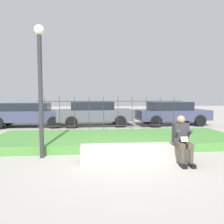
{
  "coord_description": "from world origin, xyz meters",
  "views": [
    {
      "loc": [
        -0.82,
        -5.68,
        1.74
      ],
      "look_at": [
        0.0,
        3.86,
        1.02
      ],
      "focal_mm": 35.0,
      "sensor_mm": 36.0,
      "label": 1
    }
  ],
  "objects_px": {
    "person_seated_reader": "(182,138)",
    "street_lamp": "(40,76)",
    "car_parked_right": "(171,113)",
    "car_parked_left": "(29,114)",
    "stone_bench": "(135,154)",
    "car_parked_center": "(95,113)"
  },
  "relations": [
    {
      "from": "person_seated_reader",
      "to": "street_lamp",
      "type": "height_order",
      "value": "street_lamp"
    },
    {
      "from": "person_seated_reader",
      "to": "car_parked_right",
      "type": "bearing_deg",
      "value": 71.88
    },
    {
      "from": "car_parked_left",
      "to": "car_parked_right",
      "type": "xyz_separation_m",
      "value": [
        8.21,
        0.05,
        0.01
      ]
    },
    {
      "from": "stone_bench",
      "to": "person_seated_reader",
      "type": "bearing_deg",
      "value": -14.47
    },
    {
      "from": "person_seated_reader",
      "to": "car_parked_right",
      "type": "xyz_separation_m",
      "value": [
        2.34,
        7.17,
        0.08
      ]
    },
    {
      "from": "car_parked_center",
      "to": "street_lamp",
      "type": "distance_m",
      "value": 6.76
    },
    {
      "from": "stone_bench",
      "to": "car_parked_right",
      "type": "distance_m",
      "value": 7.73
    },
    {
      "from": "car_parked_left",
      "to": "car_parked_center",
      "type": "bearing_deg",
      "value": -0.46
    },
    {
      "from": "car_parked_left",
      "to": "street_lamp",
      "type": "bearing_deg",
      "value": -73.13
    },
    {
      "from": "car_parked_center",
      "to": "car_parked_right",
      "type": "height_order",
      "value": "car_parked_center"
    },
    {
      "from": "person_seated_reader",
      "to": "car_parked_right",
      "type": "relative_size",
      "value": 0.29
    },
    {
      "from": "car_parked_center",
      "to": "person_seated_reader",
      "type": "bearing_deg",
      "value": -76.19
    },
    {
      "from": "car_parked_center",
      "to": "car_parked_left",
      "type": "bearing_deg",
      "value": 178.24
    },
    {
      "from": "stone_bench",
      "to": "car_parked_center",
      "type": "distance_m",
      "value": 7.0
    },
    {
      "from": "stone_bench",
      "to": "street_lamp",
      "type": "bearing_deg",
      "value": 169.1
    },
    {
      "from": "car_parked_center",
      "to": "stone_bench",
      "type": "bearing_deg",
      "value": -84.75
    },
    {
      "from": "stone_bench",
      "to": "car_parked_center",
      "type": "xyz_separation_m",
      "value": [
        -1.02,
        6.9,
        0.56
      ]
    },
    {
      "from": "person_seated_reader",
      "to": "car_parked_left",
      "type": "relative_size",
      "value": 0.27
    },
    {
      "from": "stone_bench",
      "to": "car_parked_right",
      "type": "bearing_deg",
      "value": 62.82
    },
    {
      "from": "person_seated_reader",
      "to": "car_parked_center",
      "type": "xyz_separation_m",
      "value": [
        -2.2,
        7.21,
        0.09
      ]
    },
    {
      "from": "car_parked_center",
      "to": "car_parked_left",
      "type": "relative_size",
      "value": 0.94
    },
    {
      "from": "car_parked_left",
      "to": "street_lamp",
      "type": "relative_size",
      "value": 1.27
    }
  ]
}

